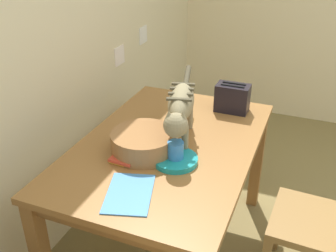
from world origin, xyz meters
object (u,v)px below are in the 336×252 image
object	(u,v)px
book_stack	(127,156)
wicker_basket	(144,142)
magazine	(129,193)
toaster	(232,98)
saucer_bowl	(175,160)
wooden_chair_far	(323,221)
dining_table	(168,157)
cat	(180,107)
coffee_mug	(176,150)

from	to	relation	value
book_stack	wicker_basket	xyz separation A→B (m)	(0.09, -0.05, 0.04)
magazine	toaster	bearing A→B (deg)	-28.79
saucer_bowl	wooden_chair_far	world-z (taller)	wooden_chair_far
dining_table	toaster	bearing A→B (deg)	-23.11
toaster	book_stack	bearing A→B (deg)	154.62
cat	toaster	xyz separation A→B (m)	(0.48, -0.16, -0.12)
toaster	coffee_mug	bearing A→B (deg)	170.29
magazine	toaster	xyz separation A→B (m)	(0.98, -0.21, 0.08)
wicker_basket	wooden_chair_far	distance (m)	0.99
book_stack	toaster	size ratio (longest dim) A/B	0.84
coffee_mug	book_stack	xyz separation A→B (m)	(-0.06, 0.23, -0.06)
cat	book_stack	xyz separation A→B (m)	(-0.25, 0.18, -0.19)
saucer_bowl	wicker_basket	size ratio (longest dim) A/B	0.66
magazine	coffee_mug	bearing A→B (deg)	-33.79
coffee_mug	toaster	size ratio (longest dim) A/B	0.60
coffee_mug	toaster	xyz separation A→B (m)	(0.67, -0.11, 0.02)
toaster	wooden_chair_far	world-z (taller)	toaster
saucer_bowl	wooden_chair_far	bearing A→B (deg)	-73.96
dining_table	cat	xyz separation A→B (m)	(0.03, -0.06, 0.29)
dining_table	magazine	xyz separation A→B (m)	(-0.47, -0.01, 0.09)
wooden_chair_far	book_stack	bearing A→B (deg)	108.09
magazine	wooden_chair_far	xyz separation A→B (m)	(0.51, -0.82, -0.31)
dining_table	saucer_bowl	size ratio (longest dim) A/B	6.23
toaster	wicker_basket	bearing A→B (deg)	155.23
cat	coffee_mug	world-z (taller)	cat
wicker_basket	wooden_chair_far	size ratio (longest dim) A/B	0.36
coffee_mug	wicker_basket	size ratio (longest dim) A/B	0.37
coffee_mug	wicker_basket	distance (m)	0.18
book_stack	toaster	world-z (taller)	toaster
saucer_bowl	magazine	distance (m)	0.32
book_stack	magazine	bearing A→B (deg)	-151.04
cat	coffee_mug	distance (m)	0.24
saucer_bowl	coffee_mug	xyz separation A→B (m)	(0.00, 0.00, 0.06)
dining_table	coffee_mug	bearing A→B (deg)	-146.69
cat	toaster	world-z (taller)	cat
dining_table	wicker_basket	world-z (taller)	wicker_basket
magazine	saucer_bowl	bearing A→B (deg)	-33.99
saucer_bowl	toaster	distance (m)	0.68
wicker_basket	saucer_bowl	bearing A→B (deg)	-98.98
coffee_mug	wooden_chair_far	xyz separation A→B (m)	(0.20, -0.73, -0.38)
wicker_basket	book_stack	bearing A→B (deg)	150.34
book_stack	wicker_basket	distance (m)	0.11
dining_table	book_stack	size ratio (longest dim) A/B	8.08
cat	wooden_chair_far	distance (m)	0.93
saucer_bowl	wooden_chair_far	size ratio (longest dim) A/B	0.24
saucer_bowl	wicker_basket	world-z (taller)	wicker_basket
cat	toaster	bearing A→B (deg)	-122.79
dining_table	wooden_chair_far	world-z (taller)	wooden_chair_far
magazine	book_stack	xyz separation A→B (m)	(0.25, 0.14, 0.01)
dining_table	saucer_bowl	xyz separation A→B (m)	(-0.16, -0.10, 0.10)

